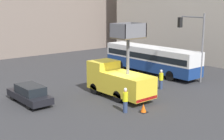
{
  "coord_description": "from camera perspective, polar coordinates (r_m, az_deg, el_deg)",
  "views": [
    {
      "loc": [
        -16.18,
        -17.65,
        7.51
      ],
      "look_at": [
        0.09,
        1.62,
        2.13
      ],
      "focal_mm": 50.0,
      "sensor_mm": 36.0,
      "label": 1
    }
  ],
  "objects": [
    {
      "name": "city_bus",
      "position": [
        34.3,
        7.07,
        2.24
      ],
      "size": [
        2.46,
        11.9,
        2.91
      ],
      "rotation": [
        0.0,
        0.0,
        1.68
      ],
      "color": "navy",
      "rests_on": "ground_plane"
    },
    {
      "name": "road_worker_directing",
      "position": [
        28.2,
        8.95,
        -1.7
      ],
      "size": [
        0.38,
        0.38,
        1.77
      ],
      "rotation": [
        0.0,
        0.0,
        5.12
      ],
      "color": "navy",
      "rests_on": "ground_plane"
    },
    {
      "name": "parked_car_curbside",
      "position": [
        24.77,
        -14.82,
        -4.24
      ],
      "size": [
        1.7,
        4.66,
        1.45
      ],
      "color": "black",
      "rests_on": "ground_plane"
    },
    {
      "name": "traffic_light_pole",
      "position": [
        30.21,
        14.97,
        5.75
      ],
      "size": [
        3.11,
        2.86,
        6.62
      ],
      "color": "slate",
      "rests_on": "ground_plane"
    },
    {
      "name": "utility_truck",
      "position": [
        25.33,
        1.19,
        -1.67
      ],
      "size": [
        2.27,
        6.05,
        6.07
      ],
      "color": "yellow",
      "rests_on": "ground_plane"
    },
    {
      "name": "ground_plane",
      "position": [
        25.09,
        2.23,
        -5.38
      ],
      "size": [
        120.0,
        120.0,
        0.0
      ],
      "primitive_type": "plane",
      "color": "#333335"
    },
    {
      "name": "road_worker_near_truck",
      "position": [
        21.91,
        2.45,
        -5.54
      ],
      "size": [
        0.38,
        0.38,
        1.8
      ],
      "rotation": [
        0.0,
        0.0,
        4.21
      ],
      "color": "navy",
      "rests_on": "ground_plane"
    },
    {
      "name": "traffic_cone_near_truck",
      "position": [
        22.2,
        5.77,
        -7.01
      ],
      "size": [
        0.54,
        0.54,
        0.61
      ],
      "color": "black",
      "rests_on": "ground_plane"
    },
    {
      "name": "building_backdrop_side",
      "position": [
        45.35,
        17.88,
        12.14
      ],
      "size": [
        10.0,
        28.0,
        16.06
      ],
      "color": "#BCB2A3",
      "rests_on": "ground_plane"
    }
  ]
}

